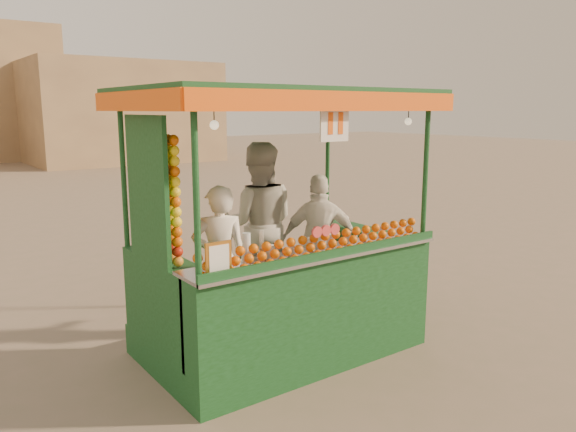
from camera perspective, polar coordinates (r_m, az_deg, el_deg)
ground at (r=6.31m, az=-1.67°, el=-14.15°), size 90.00×90.00×0.00m
building_right at (r=30.49m, az=-16.67°, el=10.10°), size 9.00×6.00×5.00m
juice_cart at (r=6.04m, az=-0.84°, el=-5.83°), size 3.16×2.05×2.87m
vendor_left at (r=5.84m, az=-7.00°, el=-4.53°), size 0.68×0.58×1.58m
vendor_middle at (r=6.69m, az=-3.05°, el=-0.83°), size 1.20×1.13×1.96m
vendor_right at (r=6.65m, az=3.29°, el=-2.53°), size 0.99×0.84×1.59m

